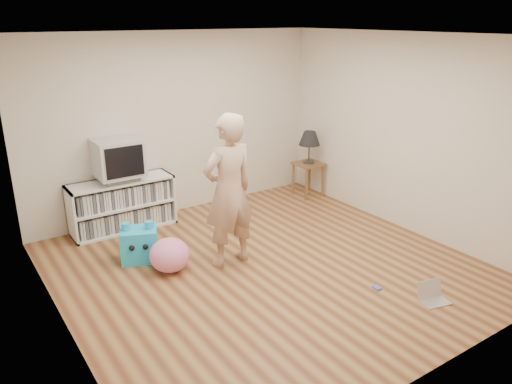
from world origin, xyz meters
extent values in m
plane|color=brown|center=(0.00, 0.00, 0.00)|extent=(4.50, 4.50, 0.00)
cube|color=beige|center=(0.00, 2.25, 1.30)|extent=(4.50, 0.02, 2.60)
cube|color=beige|center=(0.00, -2.25, 1.30)|extent=(4.50, 0.02, 2.60)
cube|color=beige|center=(-2.25, 0.00, 1.30)|extent=(0.02, 4.50, 2.60)
cube|color=beige|center=(2.25, 0.00, 1.30)|extent=(0.02, 4.50, 2.60)
cube|color=white|center=(0.00, 0.00, 2.60)|extent=(4.50, 4.50, 0.01)
cube|color=white|center=(-0.98, 2.23, 0.35)|extent=(1.40, 0.03, 0.70)
cube|color=white|center=(-1.67, 2.02, 0.35)|extent=(0.03, 0.45, 0.70)
cube|color=white|center=(-0.30, 2.02, 0.35)|extent=(0.03, 0.45, 0.70)
cube|color=white|center=(-0.98, 2.02, 0.01)|extent=(1.40, 0.45, 0.03)
cube|color=white|center=(-0.98, 2.02, 0.35)|extent=(1.34, 0.45, 0.03)
cube|color=white|center=(-0.98, 2.02, 0.68)|extent=(1.40, 0.45, 0.03)
cube|color=silver|center=(-0.98, 2.02, 0.35)|extent=(1.26, 0.36, 0.64)
cube|color=gray|center=(-0.98, 2.02, 0.73)|extent=(0.45, 0.35, 0.07)
cube|color=#B1B1B6|center=(-0.98, 2.02, 1.02)|extent=(0.60, 0.52, 0.50)
cube|color=black|center=(-0.98, 1.75, 1.02)|extent=(0.50, 0.01, 0.40)
cylinder|color=brown|center=(1.82, 1.48, 0.26)|extent=(0.04, 0.04, 0.52)
cylinder|color=brown|center=(2.16, 1.48, 0.26)|extent=(0.04, 0.04, 0.52)
cylinder|color=brown|center=(1.82, 1.82, 0.26)|extent=(0.04, 0.04, 0.52)
cylinder|color=brown|center=(2.16, 1.82, 0.26)|extent=(0.04, 0.04, 0.52)
cube|color=brown|center=(1.99, 1.65, 0.54)|extent=(0.42, 0.42, 0.03)
cylinder|color=#333333|center=(1.99, 1.65, 0.56)|extent=(0.18, 0.18, 0.02)
cylinder|color=#333333|center=(1.99, 1.65, 0.74)|extent=(0.02, 0.02, 0.32)
imported|color=tan|center=(-0.29, 0.34, 0.90)|extent=(0.68, 0.47, 1.80)
cube|color=silver|center=(1.00, -1.60, 0.01)|extent=(0.33, 0.26, 0.01)
cube|color=silver|center=(1.02, -1.50, 0.10)|extent=(0.29, 0.13, 0.19)
cube|color=black|center=(1.02, -1.50, 0.10)|extent=(0.26, 0.10, 0.15)
cube|color=#4969C4|center=(0.71, -1.07, 0.01)|extent=(0.07, 0.10, 0.02)
cube|color=#1EB6FE|center=(-1.15, 1.00, 0.20)|extent=(0.52, 0.47, 0.40)
cylinder|color=#1EB6FE|center=(-1.28, 1.05, 0.45)|extent=(0.10, 0.10, 0.09)
cylinder|color=#1EB6FE|center=(-1.03, 0.95, 0.45)|extent=(0.10, 0.10, 0.09)
sphere|color=black|center=(-1.29, 0.87, 0.25)|extent=(0.07, 0.07, 0.07)
sphere|color=black|center=(-1.15, 0.81, 0.25)|extent=(0.07, 0.07, 0.07)
ellipsoid|color=pink|center=(-0.97, 0.55, 0.20)|extent=(0.52, 0.52, 0.39)
camera|label=1|loc=(-3.02, -4.26, 2.79)|focal=35.00mm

